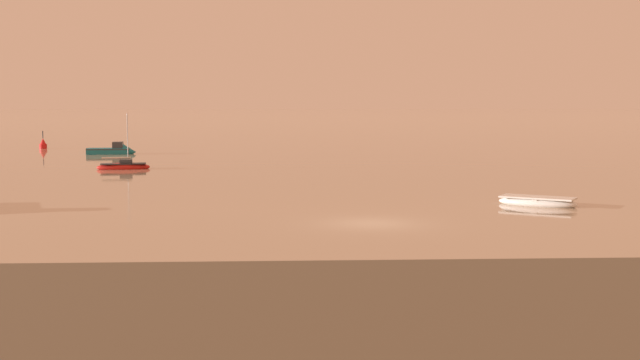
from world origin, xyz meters
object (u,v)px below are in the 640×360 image
Objects in this scene: rowboat_moored_2 at (538,202)px; motorboat_moored_2 at (116,151)px; sailboat_moored_0 at (123,166)px; channel_buoy at (43,145)px.

rowboat_moored_2 is 55.92m from motorboat_moored_2.
sailboat_moored_0 is at bearing 169.17° from rowboat_moored_2.
motorboat_moored_2 is at bearing -44.81° from channel_buoy.
sailboat_moored_0 is 2.20× the size of channel_buoy.
motorboat_moored_2 is (-32.71, 45.36, 0.11)m from rowboat_moored_2.
channel_buoy is (-10.74, 10.67, 0.16)m from motorboat_moored_2.
sailboat_moored_0 reaches higher than channel_buoy.
sailboat_moored_0 is 0.94× the size of motorboat_moored_2.
motorboat_moored_2 is at bearing 157.46° from rowboat_moored_2.
sailboat_moored_0 is 38.46m from rowboat_moored_2.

